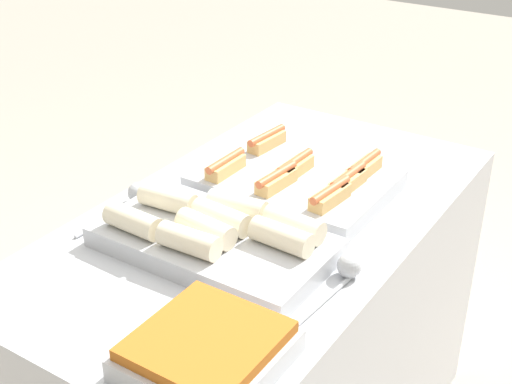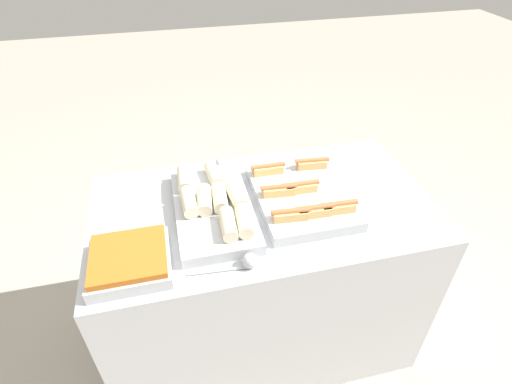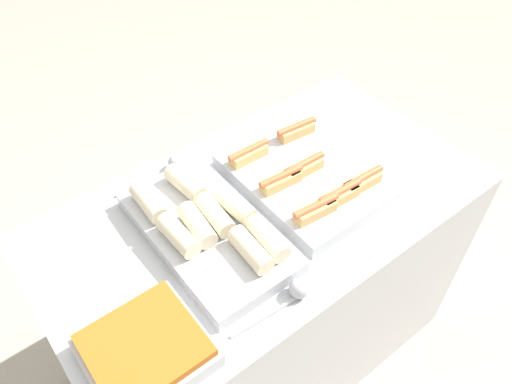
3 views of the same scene
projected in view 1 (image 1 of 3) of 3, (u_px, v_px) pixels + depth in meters
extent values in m
cube|color=#B7BABF|center=(262.00, 349.00, 2.06)|extent=(1.42, 0.78, 0.90)
cube|color=#B7BABF|center=(295.00, 181.00, 1.96)|extent=(0.38, 0.50, 0.05)
cube|color=tan|center=(294.00, 168.00, 1.93)|extent=(0.13, 0.05, 0.04)
cylinder|color=#CC6038|center=(294.00, 161.00, 1.92)|extent=(0.15, 0.03, 0.02)
cube|color=tan|center=(330.00, 197.00, 1.79)|extent=(0.14, 0.06, 0.04)
cylinder|color=#CC6038|center=(330.00, 190.00, 1.78)|extent=(0.15, 0.04, 0.02)
cube|color=tan|center=(226.00, 167.00, 1.94)|extent=(0.13, 0.05, 0.04)
cylinder|color=#CC6038|center=(225.00, 160.00, 1.93)|extent=(0.15, 0.02, 0.02)
cube|color=tan|center=(278.00, 182.00, 1.86)|extent=(0.14, 0.05, 0.04)
cylinder|color=#CC6038|center=(278.00, 175.00, 1.85)|extent=(0.15, 0.03, 0.02)
cube|color=tan|center=(348.00, 182.00, 1.86)|extent=(0.13, 0.05, 0.04)
cylinder|color=#CC6038|center=(348.00, 175.00, 1.85)|extent=(0.15, 0.03, 0.02)
cube|color=tan|center=(267.00, 142.00, 2.09)|extent=(0.14, 0.06, 0.04)
cylinder|color=#CC6038|center=(267.00, 135.00, 2.08)|extent=(0.15, 0.04, 0.02)
cube|color=tan|center=(364.00, 168.00, 1.93)|extent=(0.13, 0.05, 0.04)
cylinder|color=#CC6038|center=(365.00, 162.00, 1.92)|extent=(0.15, 0.03, 0.02)
cube|color=#B7BABF|center=(214.00, 243.00, 1.68)|extent=(0.30, 0.55, 0.05)
cylinder|color=beige|center=(206.00, 229.00, 1.63)|extent=(0.07, 0.15, 0.06)
cylinder|color=beige|center=(222.00, 218.00, 1.67)|extent=(0.07, 0.15, 0.06)
cylinder|color=beige|center=(168.00, 199.00, 1.75)|extent=(0.07, 0.15, 0.06)
cylinder|color=beige|center=(238.00, 206.00, 1.72)|extent=(0.07, 0.15, 0.06)
cylinder|color=beige|center=(294.00, 225.00, 1.65)|extent=(0.07, 0.15, 0.06)
cylinder|color=beige|center=(189.00, 241.00, 1.58)|extent=(0.06, 0.15, 0.06)
cylinder|color=beige|center=(281.00, 237.00, 1.60)|extent=(0.06, 0.15, 0.06)
cylinder|color=beige|center=(133.00, 221.00, 1.66)|extent=(0.06, 0.15, 0.06)
cube|color=#B7BABF|center=(207.00, 356.00, 1.33)|extent=(0.28, 0.26, 0.05)
cube|color=#B7601E|center=(207.00, 340.00, 1.31)|extent=(0.26, 0.24, 0.02)
cylinder|color=#B2B5BA|center=(325.00, 299.00, 1.52)|extent=(0.22, 0.03, 0.01)
sphere|color=#B2B5BA|center=(349.00, 266.00, 1.59)|extent=(0.06, 0.06, 0.06)
cylinder|color=#B2B5BA|center=(109.00, 218.00, 1.82)|extent=(0.23, 0.02, 0.01)
sphere|color=#B2B5BA|center=(138.00, 193.00, 1.89)|extent=(0.06, 0.06, 0.06)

